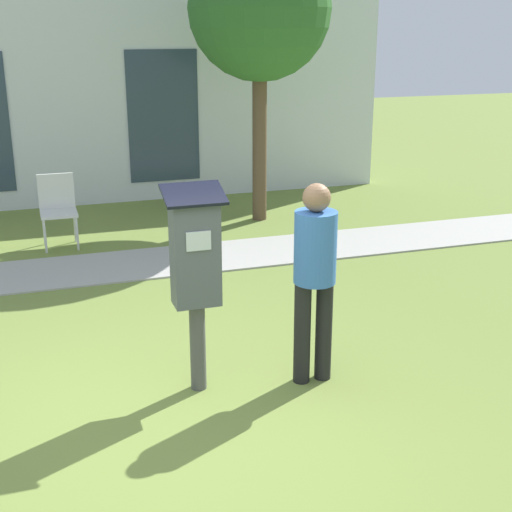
# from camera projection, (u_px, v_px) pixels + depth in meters

# --- Properties ---
(ground_plane) EXTENTS (40.00, 40.00, 0.00)m
(ground_plane) POSITION_uv_depth(u_px,v_px,m) (159.00, 430.00, 4.94)
(ground_plane) COLOR olive
(sidewalk) EXTENTS (12.00, 1.10, 0.02)m
(sidewalk) POSITION_uv_depth(u_px,v_px,m) (100.00, 268.00, 8.15)
(sidewalk) COLOR #A3A099
(sidewalk) RESTS_ON ground
(building_facade) EXTENTS (10.00, 0.26, 3.20)m
(building_facade) POSITION_uv_depth(u_px,v_px,m) (68.00, 99.00, 10.57)
(building_facade) COLOR silver
(building_facade) RESTS_ON ground
(parking_meter) EXTENTS (0.44, 0.31, 1.59)m
(parking_meter) POSITION_uv_depth(u_px,v_px,m) (195.00, 263.00, 5.19)
(parking_meter) COLOR #4C4C4C
(parking_meter) RESTS_ON ground
(person_standing) EXTENTS (0.32, 0.32, 1.58)m
(person_standing) POSITION_uv_depth(u_px,v_px,m) (315.00, 268.00, 5.34)
(person_standing) COLOR black
(person_standing) RESTS_ON ground
(outdoor_chair_middle) EXTENTS (0.44, 0.44, 0.90)m
(outdoor_chair_middle) POSITION_uv_depth(u_px,v_px,m) (58.00, 205.00, 8.85)
(outdoor_chair_middle) COLOR silver
(outdoor_chair_middle) RESTS_ON ground
(tree) EXTENTS (1.90, 1.90, 3.82)m
(tree) POSITION_uv_depth(u_px,v_px,m) (260.00, 10.00, 9.33)
(tree) COLOR brown
(tree) RESTS_ON ground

